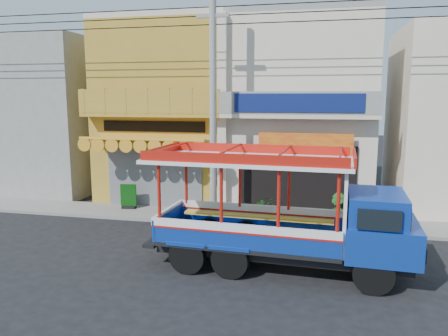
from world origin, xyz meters
name	(u,v)px	position (x,y,z in m)	size (l,w,h in m)	color
ground	(220,256)	(0.00, 0.00, 0.00)	(90.00, 90.00, 0.00)	black
sidewalk	(243,219)	(0.00, 4.00, 0.06)	(30.00, 2.00, 0.12)	slate
shophouse_left	(176,111)	(-4.00, 7.96, 4.11)	(6.00, 7.50, 8.24)	#AE8326
shophouse_right	(302,112)	(2.00, 7.96, 4.11)	(6.00, 6.75, 8.24)	beige
party_pilaster	(222,116)	(-1.00, 4.85, 4.00)	(0.35, 0.30, 8.00)	beige
filler_building_left	(48,116)	(-11.00, 8.00, 3.80)	(6.00, 6.00, 7.60)	gray
utility_pole	(217,90)	(-0.85, 3.30, 5.03)	(28.00, 0.26, 9.00)	gray
songthaew_truck	(299,214)	(2.38, -0.62, 1.63)	(7.34, 2.75, 3.37)	black
green_sign	(129,198)	(-4.95, 4.35, 0.55)	(0.67, 0.37, 1.03)	black
potted_plant_a	(265,207)	(0.87, 3.98, 0.57)	(0.81, 0.70, 0.90)	#18551A
potted_plant_b	(338,207)	(3.60, 4.32, 0.65)	(0.58, 0.47, 1.05)	#18551A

